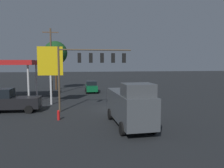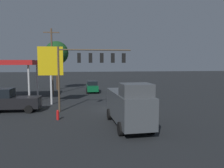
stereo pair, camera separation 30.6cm
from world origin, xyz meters
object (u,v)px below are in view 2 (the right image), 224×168
Objects in this scene: sedan_waiting at (92,87)px; price_sign at (51,63)px; street_tree at (57,53)px; utility_pole at (52,60)px; pickup_parked at (12,101)px; traffic_signal_assembly at (90,62)px; delivery_truck at (129,105)px; fire_hydrant at (58,115)px.

price_sign is at bearing -28.28° from sedan_waiting.
sedan_waiting is 0.49× the size of street_tree.
utility_pole reaches higher than pickup_parked.
sedan_waiting is at bearing -161.46° from utility_pole.
delivery_truck is (-2.67, 6.12, -3.38)m from traffic_signal_assembly.
delivery_truck is at bearing 113.58° from traffic_signal_assembly.
utility_pole is 1.48× the size of price_sign.
sedan_waiting reaches higher than fire_hydrant.
utility_pole is 2.32× the size of sedan_waiting.
traffic_signal_assembly is 0.84× the size of street_tree.
pickup_parked is (2.68, 11.45, -4.29)m from utility_pole.
pickup_parked is at bearing -5.50° from traffic_signal_assembly.
street_tree is 10.21× the size of fire_hydrant.
utility_pole reaches higher than fire_hydrant.
traffic_signal_assembly reaches higher than sedan_waiting.
delivery_truck is at bearing 4.94° from sedan_waiting.
price_sign is at bearing -43.01° from traffic_signal_assembly.
price_sign is (4.51, -4.21, -0.10)m from traffic_signal_assembly.
traffic_signal_assembly is 19.89m from street_tree.
sedan_waiting is at bearing -93.92° from traffic_signal_assembly.
traffic_signal_assembly is 14.94m from sedan_waiting.
price_sign is at bearing 95.65° from utility_pole.
delivery_truck is (-7.18, 10.33, -3.28)m from price_sign.
pickup_parked is at bearing 76.81° from utility_pole.
traffic_signal_assembly reaches higher than fire_hydrant.
price_sign is at bearing -147.59° from delivery_truck.
traffic_signal_assembly is at bearing 136.99° from price_sign.
street_tree is at bearing -90.22° from utility_pole.
delivery_truck is at bearing 107.49° from street_tree.
traffic_signal_assembly is at bearing -3.71° from sedan_waiting.
fire_hydrant is (5.74, -2.86, -1.26)m from delivery_truck.
utility_pole is 1.14× the size of street_tree.
street_tree is at bearing -96.03° from pickup_parked.
price_sign is at bearing 92.94° from street_tree.
sedan_waiting is at bearing -177.67° from delivery_truck.
price_sign is 1.57× the size of sedan_waiting.
utility_pole is at bearing -81.78° from fire_hydrant.
pickup_parked is (8.97, 13.56, 0.16)m from sedan_waiting.
utility_pole is (5.30, -12.22, 0.32)m from traffic_signal_assembly.
delivery_truck is (-10.66, 6.89, 0.58)m from pickup_parked.
street_tree is (5.28, -19.10, 1.70)m from traffic_signal_assembly.
traffic_signal_assembly is 0.74× the size of utility_pole.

